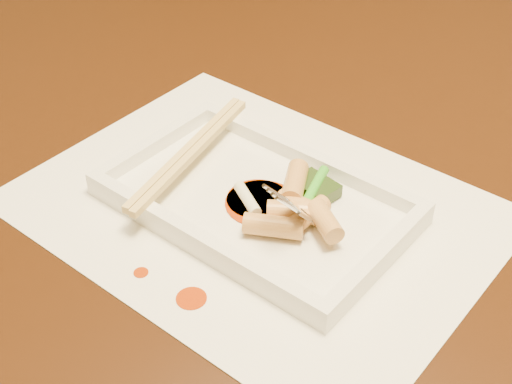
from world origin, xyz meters
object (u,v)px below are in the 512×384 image
Objects in this scene: placemat at (256,209)px; plate_base at (256,204)px; chopstick_a at (187,150)px; fork at (340,152)px; table at (356,202)px.

placemat is 1.54× the size of plate_base.
chopstick_a is 1.38× the size of fork.
placemat is 0.00m from plate_base.
fork is at bearing -66.73° from table.
chopstick_a is (-0.08, 0.00, 0.03)m from placemat.
placemat is 2.86× the size of fork.
chopstick_a is at bearing -173.25° from fork.
table is 3.50× the size of placemat.
fork is (0.15, 0.02, 0.06)m from chopstick_a.
chopstick_a is at bearing 180.00° from placemat.
placemat reaches higher than table.
chopstick_a reaches higher than plate_base.
plate_base is at bearing 0.00° from placemat.
chopstick_a reaches higher than table.
plate_base is at bearing 0.00° from chopstick_a.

